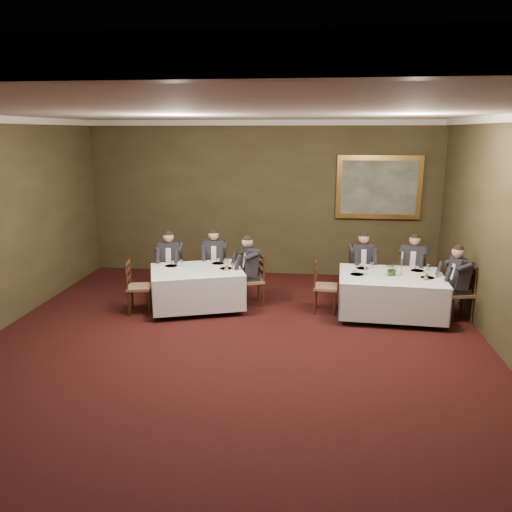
% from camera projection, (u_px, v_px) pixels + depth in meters
% --- Properties ---
extents(ground, '(10.00, 10.00, 0.00)m').
position_uv_depth(ground, '(225.00, 369.00, 7.01)').
color(ground, black).
rests_on(ground, ground).
extents(ceiling, '(8.00, 10.00, 0.10)m').
position_uv_depth(ceiling, '(220.00, 111.00, 6.16)').
color(ceiling, silver).
rests_on(ceiling, back_wall).
extents(back_wall, '(8.00, 0.10, 3.50)m').
position_uv_depth(back_wall, '(262.00, 199.00, 11.41)').
color(back_wall, '#352E1A').
rests_on(back_wall, ground).
extents(crown_molding, '(8.00, 10.00, 0.12)m').
position_uv_depth(crown_molding, '(220.00, 116.00, 6.18)').
color(crown_molding, white).
rests_on(crown_molding, back_wall).
extents(table_main, '(1.92, 1.50, 0.67)m').
position_uv_depth(table_main, '(390.00, 292.00, 8.96)').
color(table_main, '#311C0D').
rests_on(table_main, ground).
extents(table_second, '(1.99, 1.74, 0.67)m').
position_uv_depth(table_second, '(197.00, 285.00, 9.34)').
color(table_second, '#311C0D').
rests_on(table_second, ground).
extents(chair_main_backleft, '(0.51, 0.49, 1.00)m').
position_uv_depth(chair_main_backleft, '(360.00, 284.00, 9.99)').
color(chair_main_backleft, '#826242').
rests_on(chair_main_backleft, ground).
extents(diner_main_backleft, '(0.48, 0.55, 1.35)m').
position_uv_depth(diner_main_backleft, '(361.00, 273.00, 9.92)').
color(diner_main_backleft, black).
rests_on(diner_main_backleft, chair_main_backleft).
extents(chair_main_backright, '(0.54, 0.53, 1.00)m').
position_uv_depth(chair_main_backright, '(412.00, 286.00, 9.83)').
color(chair_main_backright, '#826242').
rests_on(chair_main_backright, ground).
extents(diner_main_backright, '(0.52, 0.58, 1.35)m').
position_uv_depth(diner_main_backright, '(412.00, 275.00, 9.76)').
color(diner_main_backright, black).
rests_on(diner_main_backright, chair_main_backright).
extents(chair_main_endleft, '(0.45, 0.47, 1.00)m').
position_uv_depth(chair_main_endleft, '(325.00, 297.00, 9.19)').
color(chair_main_endleft, '#826242').
rests_on(chair_main_endleft, ground).
extents(chair_main_endright, '(0.50, 0.52, 1.00)m').
position_uv_depth(chair_main_endright, '(458.00, 304.00, 8.81)').
color(chair_main_endright, '#826242').
rests_on(chair_main_endright, ground).
extents(diner_main_endright, '(0.55, 0.49, 1.35)m').
position_uv_depth(diner_main_endright, '(458.00, 292.00, 8.76)').
color(diner_main_endright, black).
rests_on(diner_main_endright, chair_main_endright).
extents(chair_sec_backleft, '(0.47, 0.45, 1.00)m').
position_uv_depth(chair_sec_backleft, '(171.00, 282.00, 10.10)').
color(chair_sec_backleft, '#826242').
rests_on(chair_sec_backleft, ground).
extents(diner_sec_backleft, '(0.44, 0.51, 1.35)m').
position_uv_depth(diner_sec_backleft, '(171.00, 271.00, 10.04)').
color(diner_sec_backleft, black).
rests_on(diner_sec_backleft, chair_sec_backleft).
extents(chair_sec_backright, '(0.47, 0.45, 1.00)m').
position_uv_depth(chair_sec_backright, '(215.00, 280.00, 10.28)').
color(chair_sec_backright, '#826242').
rests_on(chair_sec_backright, ground).
extents(diner_sec_backright, '(0.44, 0.50, 1.35)m').
position_uv_depth(diner_sec_backright, '(215.00, 269.00, 10.22)').
color(diner_sec_backright, black).
rests_on(diner_sec_backright, chair_sec_backright).
extents(chair_sec_endright, '(0.54, 0.56, 1.00)m').
position_uv_depth(chair_sec_endright, '(252.00, 290.00, 9.59)').
color(chair_sec_endright, '#826242').
rests_on(chair_sec_endright, ground).
extents(diner_sec_endright, '(0.59, 0.54, 1.35)m').
position_uv_depth(diner_sec_endright, '(252.00, 279.00, 9.53)').
color(diner_sec_endright, black).
rests_on(diner_sec_endright, chair_sec_endright).
extents(chair_sec_endleft, '(0.50, 0.51, 1.00)m').
position_uv_depth(chair_sec_endleft, '(140.00, 298.00, 9.17)').
color(chair_sec_endleft, '#826242').
rests_on(chair_sec_endleft, ground).
extents(centerpiece, '(0.30, 0.28, 0.27)m').
position_uv_depth(centerpiece, '(393.00, 268.00, 8.82)').
color(centerpiece, '#2D5926').
rests_on(centerpiece, table_main).
extents(candlestick, '(0.06, 0.06, 0.45)m').
position_uv_depth(candlestick, '(402.00, 266.00, 8.84)').
color(candlestick, '#C08B3A').
rests_on(candlestick, table_main).
extents(place_setting_table_main, '(0.33, 0.31, 0.14)m').
position_uv_depth(place_setting_table_main, '(365.00, 266.00, 9.35)').
color(place_setting_table_main, white).
rests_on(place_setting_table_main, table_main).
extents(place_setting_table_second, '(0.33, 0.31, 0.14)m').
position_uv_depth(place_setting_table_second, '(174.00, 264.00, 9.52)').
color(place_setting_table_second, white).
rests_on(place_setting_table_second, table_second).
extents(painting, '(1.85, 0.09, 1.39)m').
position_uv_depth(painting, '(379.00, 187.00, 10.98)').
color(painting, '#DDAC51').
rests_on(painting, back_wall).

